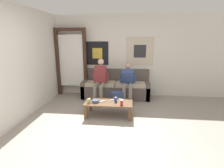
% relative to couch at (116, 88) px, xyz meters
% --- Properties ---
extents(ground_plane, '(18.00, 18.00, 0.00)m').
position_rel_couch_xyz_m(ground_plane, '(-0.01, -2.42, -0.30)').
color(ground_plane, gray).
extents(wall_back, '(10.00, 0.07, 2.55)m').
position_rel_couch_xyz_m(wall_back, '(-0.01, 0.34, 0.98)').
color(wall_back, silver).
rests_on(wall_back, ground_plane).
extents(door_frame, '(1.00, 0.10, 2.15)m').
position_rel_couch_xyz_m(door_frame, '(-1.45, 0.12, 0.90)').
color(door_frame, '#382319').
rests_on(door_frame, ground_plane).
extents(couch, '(2.09, 0.69, 0.87)m').
position_rel_couch_xyz_m(couch, '(0.00, 0.00, 0.00)').
color(couch, '#564C47').
rests_on(couch, ground_plane).
extents(coffee_table, '(1.13, 0.58, 0.35)m').
position_rel_couch_xyz_m(coffee_table, '(-0.05, -1.43, -0.01)').
color(coffee_table, brown).
rests_on(coffee_table, ground_plane).
extents(person_seated_adult, '(0.47, 0.85, 1.24)m').
position_rel_couch_xyz_m(person_seated_adult, '(-0.44, -0.37, 0.37)').
color(person_seated_adult, gray).
rests_on(person_seated_adult, ground_plane).
extents(person_seated_teen, '(0.47, 0.90, 1.11)m').
position_rel_couch_xyz_m(person_seated_teen, '(0.38, -0.35, 0.31)').
color(person_seated_teen, gray).
rests_on(person_seated_teen, ground_plane).
extents(backpack, '(0.38, 0.33, 0.40)m').
position_rel_couch_xyz_m(backpack, '(0.10, -0.76, -0.11)').
color(backpack, navy).
rests_on(backpack, ground_plane).
extents(ceramic_bowl, '(0.17, 0.17, 0.07)m').
position_rel_couch_xyz_m(ceramic_bowl, '(-0.35, -1.50, 0.09)').
color(ceramic_bowl, '#475B75').
rests_on(ceramic_bowl, coffee_table).
extents(pillar_candle, '(0.08, 0.08, 0.11)m').
position_rel_couch_xyz_m(pillar_candle, '(-0.50, -1.56, 0.10)').
color(pillar_candle, tan).
rests_on(pillar_candle, coffee_table).
extents(drink_can_blue, '(0.07, 0.07, 0.12)m').
position_rel_couch_xyz_m(drink_can_blue, '(0.12, -1.43, 0.11)').
color(drink_can_blue, '#28479E').
rests_on(drink_can_blue, coffee_table).
extents(drink_can_red, '(0.07, 0.07, 0.12)m').
position_rel_couch_xyz_m(drink_can_red, '(0.27, -1.64, 0.11)').
color(drink_can_red, maroon).
rests_on(drink_can_red, coffee_table).
extents(game_controller_near_left, '(0.13, 0.12, 0.03)m').
position_rel_couch_xyz_m(game_controller_near_left, '(0.04, -1.32, 0.06)').
color(game_controller_near_left, white).
rests_on(game_controller_near_left, coffee_table).
extents(game_controller_near_right, '(0.13, 0.13, 0.03)m').
position_rel_couch_xyz_m(game_controller_near_right, '(-0.19, -1.44, 0.06)').
color(game_controller_near_right, white).
rests_on(game_controller_near_right, coffee_table).
extents(game_controller_far_center, '(0.14, 0.11, 0.03)m').
position_rel_couch_xyz_m(game_controller_far_center, '(0.25, -1.26, 0.06)').
color(game_controller_far_center, white).
rests_on(game_controller_far_center, coffee_table).
extents(cell_phone, '(0.12, 0.15, 0.01)m').
position_rel_couch_xyz_m(cell_phone, '(-0.48, -1.28, 0.06)').
color(cell_phone, black).
rests_on(cell_phone, coffee_table).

